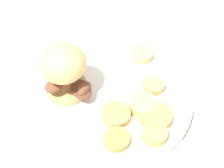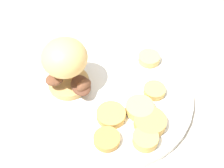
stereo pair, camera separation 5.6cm
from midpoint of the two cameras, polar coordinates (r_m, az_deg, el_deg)
ground_plane at (r=0.59m, az=2.70°, el=-2.70°), size 4.00×4.00×0.00m
dinner_plate at (r=0.58m, az=2.74°, el=-2.18°), size 0.30×0.30×0.02m
sandwich at (r=0.55m, az=-5.54°, el=3.59°), size 0.11×0.09×0.10m
potato_round_0 at (r=0.54m, az=2.79°, el=-5.84°), size 0.05×0.05×0.01m
potato_round_1 at (r=0.58m, az=10.50°, el=-1.34°), size 0.04×0.04×0.01m
potato_round_2 at (r=0.54m, az=9.96°, el=-7.05°), size 0.06×0.06×0.02m
potato_round_3 at (r=0.55m, az=7.97°, el=-4.56°), size 0.05×0.05×0.02m
potato_round_4 at (r=0.52m, az=9.25°, el=-10.09°), size 0.04×0.04×0.02m
potato_round_5 at (r=0.52m, az=2.18°, el=-10.24°), size 0.04×0.04×0.01m
potato_round_6 at (r=0.63m, az=9.32°, el=4.54°), size 0.04×0.04×0.01m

